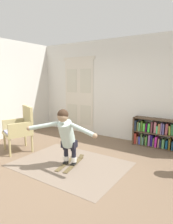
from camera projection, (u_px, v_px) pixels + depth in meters
name	position (u px, v px, depth m)	size (l,w,h in m)	color
ground_plane	(67.00, 172.00, 3.84)	(7.20, 7.20, 0.00)	brown
back_wall	(124.00, 90.00, 5.73)	(6.00, 0.10, 2.90)	silver
double_door	(79.00, 95.00, 6.57)	(1.22, 0.05, 2.45)	beige
rug	(70.00, 164.00, 4.18)	(2.26, 1.67, 0.01)	#786758
bookshelf	(159.00, 134.00, 5.14)	(1.31, 0.30, 0.75)	brown
wicker_chair	(20.00, 128.00, 4.90)	(0.78, 0.78, 1.10)	tan
skis_pair	(71.00, 163.00, 4.20)	(0.44, 0.88, 0.07)	brown
person_skier	(66.00, 133.00, 3.92)	(1.45, 0.73, 1.13)	white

